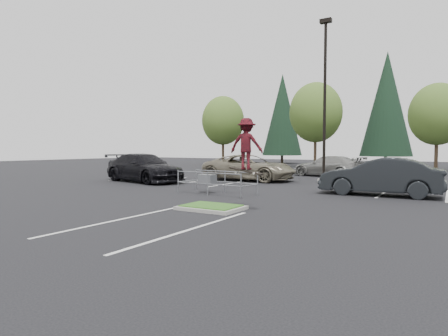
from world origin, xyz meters
The scene contains 15 objects.
ground centered at (0.00, 0.00, 0.00)m, with size 120.00×120.00×0.00m, color black.
grass_median centered at (0.00, 0.00, 0.08)m, with size 2.20×1.60×0.16m.
stall_lines centered at (-1.35, 6.02, 0.00)m, with size 22.62×17.60×0.01m.
light_pole centered at (0.50, 12.00, 4.56)m, with size 0.70×0.60×10.12m.
decid_a centered at (-18.01, 30.03, 5.58)m, with size 5.44×5.44×8.91m.
decid_b centered at (-6.01, 30.53, 6.04)m, with size 5.89×5.89×9.64m.
decid_c centered at (5.99, 29.83, 5.25)m, with size 5.12×5.12×8.38m.
conif_a centered at (-14.00, 40.00, 7.10)m, with size 5.72×5.72×13.00m.
conif_b centered at (0.00, 40.50, 7.85)m, with size 6.38×6.38×14.50m.
cart_corral centered at (-2.78, 4.05, 0.69)m, with size 4.01×1.80×1.10m.
skateboarder centered at (1.20, 0.40, 2.34)m, with size 1.26×0.86×1.98m.
car_l_tan centered at (-4.50, 11.50, 0.88)m, with size 2.93×6.36×1.77m, color #7A725D.
car_l_black centered at (-10.00, 7.00, 0.93)m, with size 2.60×6.39×1.85m, color black.
car_r_charc centered at (4.50, 7.47, 0.88)m, with size 1.87×5.36×1.77m, color black.
car_far_silver centered at (-0.91, 18.00, 0.80)m, with size 2.25×5.54×1.61m, color #959691.
Camera 1 is at (7.36, -11.15, 2.19)m, focal length 30.00 mm.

